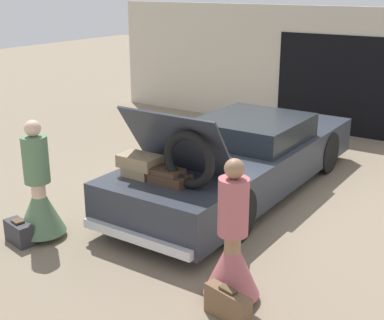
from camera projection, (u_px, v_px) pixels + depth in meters
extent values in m
plane|color=#7F705B|center=(242.00, 191.00, 8.84)|extent=(40.00, 40.00, 0.00)
cube|color=beige|center=(339.00, 72.00, 11.85)|extent=(12.00, 0.12, 2.80)
cube|color=black|center=(337.00, 85.00, 11.89)|extent=(2.80, 0.02, 2.20)
cube|color=#2D333D|center=(243.00, 163.00, 8.69)|extent=(1.77, 5.39, 0.62)
cube|color=#1E2328|center=(253.00, 129.00, 8.78)|extent=(1.56, 1.72, 0.39)
cylinder|color=black|center=(247.00, 138.00, 10.47)|extent=(0.18, 0.75, 0.75)
cylinder|color=black|center=(327.00, 152.00, 9.61)|extent=(0.18, 0.75, 0.75)
cylinder|color=black|center=(141.00, 190.00, 7.88)|extent=(0.18, 0.75, 0.75)
cylinder|color=black|center=(238.00, 215.00, 7.02)|extent=(0.18, 0.75, 0.75)
cube|color=silver|center=(136.00, 238.00, 6.60)|extent=(1.69, 0.10, 0.12)
cube|color=#2D333D|center=(178.00, 144.00, 7.02)|extent=(1.51, 0.67, 0.95)
cube|color=#9E8460|center=(140.00, 171.00, 7.19)|extent=(0.41, 0.32, 0.13)
cube|color=#473323|center=(170.00, 179.00, 6.92)|extent=(0.51, 0.32, 0.13)
cube|color=#9E8460|center=(140.00, 161.00, 7.14)|extent=(0.54, 0.36, 0.17)
cube|color=#473323|center=(167.00, 176.00, 6.94)|extent=(0.41, 0.29, 0.19)
torus|color=black|center=(189.00, 160.00, 6.67)|extent=(0.75, 0.12, 0.75)
cylinder|color=beige|center=(40.00, 210.00, 7.13)|extent=(0.19, 0.19, 0.79)
cone|color=#567A56|center=(40.00, 207.00, 7.12)|extent=(0.65, 0.65, 0.71)
cylinder|color=#567A56|center=(36.00, 160.00, 6.91)|extent=(0.34, 0.34, 0.63)
sphere|color=beige|center=(32.00, 128.00, 6.78)|extent=(0.21, 0.21, 0.21)
cylinder|color=#997051|center=(232.00, 267.00, 5.71)|extent=(0.18, 0.18, 0.78)
cone|color=#B25B60|center=(232.00, 264.00, 5.69)|extent=(0.61, 0.61, 0.70)
cylinder|color=#B25B60|center=(233.00, 207.00, 5.49)|extent=(0.32, 0.32, 0.62)
sphere|color=#997051|center=(234.00, 169.00, 5.35)|extent=(0.21, 0.21, 0.21)
cube|color=#2D2D33|center=(19.00, 233.00, 7.04)|extent=(0.49, 0.29, 0.29)
cube|color=#4C3823|center=(18.00, 221.00, 6.99)|extent=(0.18, 0.15, 0.02)
cube|color=brown|center=(228.00, 305.00, 5.42)|extent=(0.57, 0.27, 0.33)
cube|color=#4C3823|center=(228.00, 289.00, 5.36)|extent=(0.21, 0.13, 0.02)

